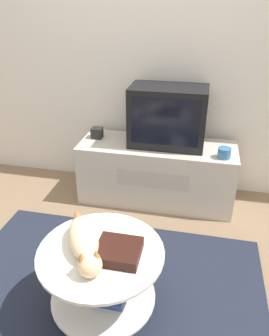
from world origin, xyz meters
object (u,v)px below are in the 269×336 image
object	(u,v)px
tv	(168,117)
cat	(84,243)
dvd_box	(118,251)
speaker	(97,133)

from	to	relation	value
tv	cat	bearing A→B (deg)	-100.97
dvd_box	cat	bearing A→B (deg)	-177.67
tv	dvd_box	distance (m)	1.32
tv	speaker	distance (m)	0.64
cat	dvd_box	bearing A→B (deg)	63.74
tv	dvd_box	size ratio (longest dim) A/B	2.70
tv	cat	distance (m)	1.34
speaker	cat	world-z (taller)	speaker
tv	speaker	bearing A→B (deg)	179.14
speaker	cat	xyz separation A→B (m)	(0.35, -1.31, -0.05)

